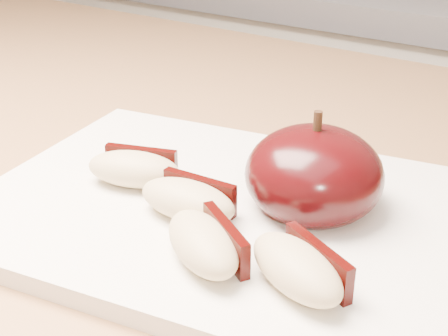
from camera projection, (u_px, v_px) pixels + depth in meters
The scene contains 7 objects.
back_cabinet at pixel (446, 229), 1.21m from camera, with size 2.40×0.62×0.94m.
cutting_board at pixel (224, 211), 0.41m from camera, with size 0.32×0.23×0.01m, color silver.
apple_half at pixel (314, 175), 0.39m from camera, with size 0.11×0.11×0.07m.
apple_wedge_a at pixel (135, 168), 0.42m from camera, with size 0.07×0.05×0.02m.
apple_wedge_b at pixel (189, 199), 0.38m from camera, with size 0.07×0.04×0.02m.
apple_wedge_c at pixel (205, 243), 0.34m from camera, with size 0.07×0.06×0.02m.
apple_wedge_d at pixel (299, 267), 0.32m from camera, with size 0.07×0.06×0.02m.
Camera 1 is at (0.25, 0.11, 1.11)m, focal length 50.00 mm.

